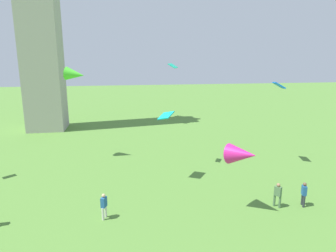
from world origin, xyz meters
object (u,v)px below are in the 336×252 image
object	(u,v)px
person_2	(304,193)
kite_flying_3	(173,66)
kite_flying_5	(279,85)
kite_flying_0	(166,115)
person_1	(278,194)
person_4	(104,205)
kite_flying_2	(75,74)
kite_flying_1	(242,154)

from	to	relation	value
person_2	kite_flying_3	world-z (taller)	kite_flying_3
kite_flying_5	kite_flying_0	bearing A→B (deg)	119.91
kite_flying_3	kite_flying_5	size ratio (longest dim) A/B	0.68
person_1	person_2	bearing A→B (deg)	47.90
person_1	person_4	world-z (taller)	person_1
person_2	kite_flying_2	distance (m)	22.77
person_4	kite_flying_0	bearing A→B (deg)	163.10
person_1	kite_flying_5	size ratio (longest dim) A/B	0.95
kite_flying_5	person_4	bearing A→B (deg)	134.74
kite_flying_1	kite_flying_2	world-z (taller)	kite_flying_2
kite_flying_3	kite_flying_5	distance (m)	10.32
kite_flying_0	kite_flying_2	bearing A→B (deg)	80.99
person_4	kite_flying_0	world-z (taller)	kite_flying_0
kite_flying_1	person_2	bearing A→B (deg)	-37.65
person_1	kite_flying_5	distance (m)	11.62
person_2	person_4	size ratio (longest dim) A/B	1.02
person_4	kite_flying_2	size ratio (longest dim) A/B	0.78
kite_flying_1	kite_flying_3	bearing A→B (deg)	68.63
person_2	person_4	bearing A→B (deg)	-74.56
kite_flying_1	person_1	bearing A→B (deg)	-33.76
kite_flying_2	kite_flying_5	xyz separation A→B (m)	(19.27, -4.51, -0.96)
person_4	kite_flying_3	distance (m)	13.88
kite_flying_2	kite_flying_5	world-z (taller)	kite_flying_2
kite_flying_1	kite_flying_5	size ratio (longest dim) A/B	1.36
person_4	kite_flying_1	world-z (taller)	kite_flying_1
person_4	kite_flying_1	bearing A→B (deg)	110.33
kite_flying_2	kite_flying_1	bearing A→B (deg)	-120.62
person_1	person_4	bearing A→B (deg)	-128.76
kite_flying_0	person_4	bearing A→B (deg)	169.76
person_2	kite_flying_3	bearing A→B (deg)	-122.71
kite_flying_2	person_1	bearing A→B (deg)	-113.84
kite_flying_1	kite_flying_5	bearing A→B (deg)	11.75
person_4	kite_flying_2	distance (m)	15.02
person_1	kite_flying_1	world-z (taller)	kite_flying_1
kite_flying_3	kite_flying_5	xyz separation A→B (m)	(10.11, -0.91, -1.84)
person_4	kite_flying_3	world-z (taller)	kite_flying_3
kite_flying_1	kite_flying_3	distance (m)	11.39
person_4	kite_flying_0	xyz separation A→B (m)	(5.04, 5.73, 4.71)
kite_flying_0	kite_flying_2	distance (m)	10.92
kite_flying_0	kite_flying_3	bearing A→B (deg)	11.01
kite_flying_5	kite_flying_2	bearing A→B (deg)	95.52
person_1	person_2	distance (m)	1.92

